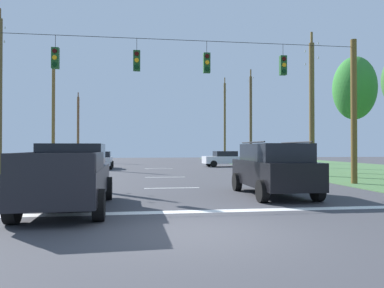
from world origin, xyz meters
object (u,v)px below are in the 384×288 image
suv_black (273,168)px  utility_pole_far_right (251,119)px  utility_pole_near_left (225,120)px  utility_pole_distant_left (78,128)px  distant_car_crossing_white (225,159)px  distant_car_far_parked (282,160)px  tree_roadside_far_right (354,89)px  utility_pole_distant_right (53,112)px  distant_car_oncoming (101,160)px  pickup_truck (70,177)px  utility_pole_mid_right (312,106)px  overhead_signal_span (170,100)px

suv_black → utility_pole_far_right: 23.66m
suv_black → utility_pole_near_left: (6.09, 35.02, 4.70)m
utility_pole_distant_left → distant_car_crossing_white: bearing=-40.4°
distant_car_far_parked → tree_roadside_far_right: size_ratio=0.52×
utility_pole_distant_right → tree_roadside_far_right: (23.59, -11.79, 0.76)m
distant_car_oncoming → utility_pole_far_right: utility_pole_far_right is taller
pickup_truck → utility_pole_mid_right: size_ratio=0.58×
overhead_signal_span → distant_car_oncoming: (-5.05, 15.24, -3.32)m
suv_black → pickup_truck: bearing=-163.7°
suv_black → utility_pole_far_right: utility_pole_far_right is taller
utility_pole_distant_left → utility_pole_distant_right: bearing=-89.7°
distant_car_far_parked → distant_car_oncoming: bearing=173.7°
distant_car_crossing_white → utility_pole_distant_left: bearing=139.6°
distant_car_oncoming → distant_car_far_parked: (15.92, -1.76, 0.00)m
distant_car_oncoming → utility_pole_distant_right: bearing=145.8°
distant_car_far_parked → suv_black: bearing=-112.8°
overhead_signal_span → tree_roadside_far_right: size_ratio=2.27×
utility_pole_distant_right → distant_car_far_parked: bearing=-13.7°
overhead_signal_span → utility_pole_distant_right: utility_pole_distant_right is taller
overhead_signal_span → distant_car_oncoming: size_ratio=4.33×
utility_pole_near_left → distant_car_crossing_white: bearing=-102.7°
pickup_truck → distant_car_far_parked: bearing=53.4°
utility_pole_mid_right → utility_pole_distant_right: utility_pole_distant_right is taller
overhead_signal_span → tree_roadside_far_right: (13.64, 6.79, 1.96)m
utility_pole_distant_right → pickup_truck: bearing=-74.9°
overhead_signal_span → pickup_truck: bearing=-120.7°
pickup_truck → utility_pole_distant_right: 25.51m
distant_car_far_parked → utility_pole_mid_right: bearing=-98.6°
distant_car_crossing_white → utility_pole_near_left: 15.32m
tree_roadside_far_right → utility_pole_far_right: bearing=108.0°
overhead_signal_span → utility_pole_mid_right: (9.61, 5.16, 0.47)m
distant_car_oncoming → utility_pole_near_left: utility_pole_near_left is taller
utility_pole_far_right → distant_car_far_parked: bearing=-77.9°
overhead_signal_span → utility_pole_mid_right: utility_pole_mid_right is taller
distant_car_far_parked → utility_pole_far_right: utility_pole_far_right is taller
tree_roadside_far_right → suv_black: bearing=-133.7°
distant_car_crossing_white → suv_black: bearing=-97.9°
utility_pole_far_right → overhead_signal_span: bearing=-117.1°
pickup_truck → distant_car_oncoming: pickup_truck is taller
pickup_truck → suv_black: (7.06, 2.06, 0.09)m
overhead_signal_span → distant_car_oncoming: 16.40m
overhead_signal_span → utility_pole_far_right: (9.70, 18.93, 0.73)m
suv_black → distant_car_oncoming: suv_black is taller
utility_pole_distant_left → tree_roadside_far_right: 34.16m
distant_car_far_parked → utility_pole_mid_right: (-1.26, -8.32, 3.79)m
tree_roadside_far_right → overhead_signal_span: bearing=-153.6°
pickup_truck → distant_car_crossing_white: 25.01m
utility_pole_mid_right → utility_pole_far_right: (0.09, 13.77, 0.26)m
overhead_signal_span → utility_pole_distant_right: bearing=118.2°
pickup_truck → suv_black: 7.36m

